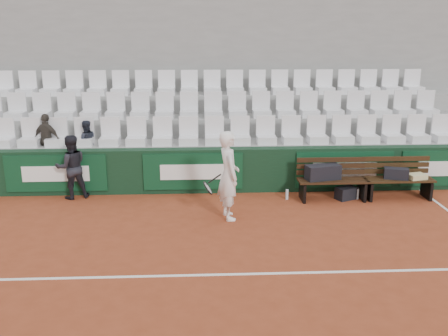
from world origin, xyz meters
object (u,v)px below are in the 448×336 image
sports_bag_right (396,173)px  tennis_player (229,175)px  water_bottle_near (287,194)px  ball_kid (71,167)px  spectator_c (85,123)px  sports_bag_left (323,172)px  spectator_b (45,120)px  bench_left (332,190)px  water_bottle_far (357,194)px  sports_bag_ground (346,193)px  bench_right (397,188)px

sports_bag_right → tennis_player: tennis_player is taller
water_bottle_near → tennis_player: size_ratio=0.13×
water_bottle_near → ball_kid: size_ratio=0.16×
ball_kid → spectator_c: (0.17, 0.81, 0.81)m
sports_bag_left → spectator_b: size_ratio=0.62×
sports_bag_right → spectator_b: 7.86m
tennis_player → spectator_b: (-4.03, 2.16, 0.72)m
bench_left → spectator_b: 6.59m
water_bottle_far → ball_kid: size_ratio=0.17×
sports_bag_left → water_bottle_near: sports_bag_left is taller
bench_left → tennis_player: tennis_player is taller
spectator_b → spectator_c: spectator_b is taller
sports_bag_left → water_bottle_near: size_ratio=3.29×
bench_left → sports_bag_ground: size_ratio=3.42×
spectator_b → spectator_c: bearing=-157.4°
bench_left → spectator_c: bearing=167.7°
sports_bag_left → tennis_player: (-2.09, -1.01, 0.26)m
bench_right → sports_bag_right: (-0.07, -0.01, 0.34)m
water_bottle_far → spectator_c: spectator_c is taller
sports_bag_left → spectator_b: (-6.12, 1.14, 0.98)m
sports_bag_left → tennis_player: 2.34m
water_bottle_near → spectator_b: spectator_b is taller
sports_bag_right → tennis_player: (-3.68, -0.97, 0.30)m
tennis_player → spectator_c: spectator_c is taller
water_bottle_near → sports_bag_right: bearing=-1.3°
sports_bag_right → sports_bag_ground: (-1.06, 0.01, -0.43)m
spectator_c → spectator_b: bearing=-17.0°
bench_left → water_bottle_near: size_ratio=6.72×
bench_left → sports_bag_right: (1.38, 0.01, 0.34)m
sports_bag_right → water_bottle_near: sports_bag_right is taller
sports_bag_ground → tennis_player: 2.89m
sports_bag_ground → spectator_c: bearing=168.5°
sports_bag_ground → ball_kid: (-5.94, 0.37, 0.57)m
sports_bag_left → water_bottle_far: bearing=-3.6°
water_bottle_near → water_bottle_far: water_bottle_far is taller
sports_bag_ground → bench_left: bearing=-176.6°
water_bottle_far → spectator_c: bearing=168.8°
sports_bag_left → sports_bag_ground: 0.71m
bench_left → water_bottle_far: bench_left is taller
spectator_b → water_bottle_near: bearing=-169.3°
sports_bag_ground → spectator_b: (-6.65, 1.18, 1.46)m
sports_bag_left → water_bottle_near: 0.91m
tennis_player → spectator_c: size_ratio=1.70×
sports_bag_right → tennis_player: size_ratio=0.29×
sports_bag_right → ball_kid: ball_kid is taller
bench_left → water_bottle_near: (-0.97, 0.06, -0.11)m
water_bottle_far → spectator_c: size_ratio=0.23×
sports_bag_right → sports_bag_ground: bearing=179.6°
sports_bag_right → water_bottle_near: bearing=178.7°
bench_left → sports_bag_left: size_ratio=2.04×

